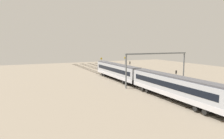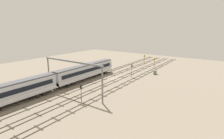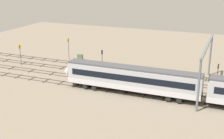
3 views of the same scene
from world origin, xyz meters
TOP-DOWN VIEW (x-y plane):
  - ground_plane at (0.00, 0.00)m, footprint 110.54×110.54m
  - track_near_foreground at (0.00, -6.41)m, footprint 94.54×2.40m
  - track_second_near at (-0.00, -2.14)m, footprint 94.54×2.40m
  - track_middle at (-0.00, 2.14)m, footprint 94.54×2.40m
  - track_with_train at (0.00, 6.41)m, footprint 94.54×2.40m
  - train at (-17.82, 6.41)m, footprint 50.40×3.24m
  - overhead_gantry at (-17.66, 0.06)m, footprint 0.40×19.28m
  - speed_sign_near_foreground at (14.94, -8.15)m, footprint 0.14×0.92m
  - speed_sign_mid_trackside at (23.11, -0.38)m, footprint 0.14×0.90m
  - signal_light_trackside_approach at (4.48, -4.45)m, footprint 0.31×0.32m
  - signal_light_trackside_departure at (-19.60, -4.74)m, footprint 0.31×0.32m
  - relay_cabinet at (12.59, -9.47)m, footprint 1.35×0.69m

SIDE VIEW (x-z plane):
  - ground_plane at x=0.00m, z-range 0.00..0.00m
  - track_with_train at x=0.00m, z-range -0.02..0.14m
  - track_near_foreground at x=0.00m, z-range -0.01..0.15m
  - track_second_near at x=0.00m, z-range -0.01..0.15m
  - track_middle at x=0.00m, z-range -0.01..0.15m
  - relay_cabinet at x=12.59m, z-range 0.00..1.42m
  - signal_light_trackside_departure at x=-19.60m, z-range 0.64..4.58m
  - train at x=-17.82m, z-range 0.26..5.06m
  - signal_light_trackside_approach at x=4.48m, z-range 0.69..5.10m
  - speed_sign_mid_trackside at x=23.11m, z-range 0.72..5.55m
  - speed_sign_near_foreground at x=14.94m, z-range 0.80..6.29m
  - overhead_gantry at x=-17.66m, z-range 2.23..10.86m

